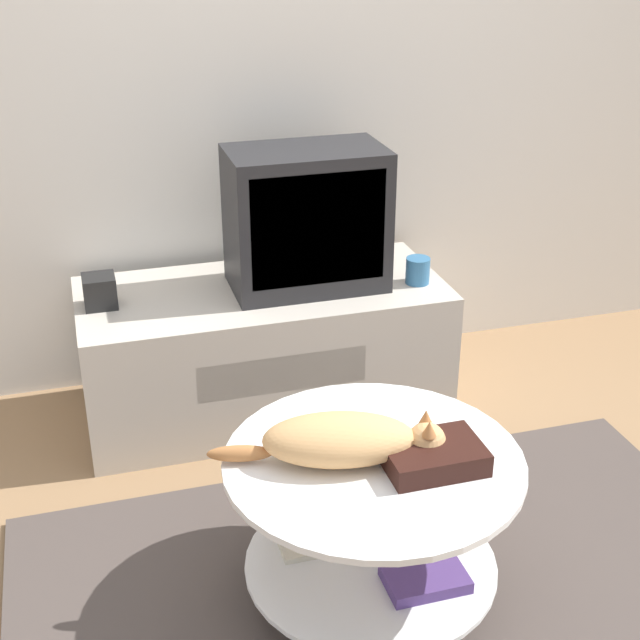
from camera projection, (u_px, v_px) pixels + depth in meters
name	position (u px, v px, depth m)	size (l,w,h in m)	color
ground_plane	(402.00, 606.00, 2.40)	(12.00, 12.00, 0.00)	#93704C
wall_back	(264.00, 31.00, 3.14)	(8.00, 0.05, 2.60)	silver
rug	(402.00, 603.00, 2.40)	(2.07, 1.31, 0.02)	#4C423D
tv_stand	(264.00, 349.00, 3.24)	(1.29, 0.58, 0.48)	beige
tv	(306.00, 219.00, 3.06)	(0.53, 0.31, 0.49)	#232326
speaker	(100.00, 291.00, 2.98)	(0.11, 0.11, 0.11)	black
mug	(418.00, 271.00, 3.16)	(0.09, 0.09, 0.09)	teal
coffee_table	(374.00, 513.00, 2.28)	(0.76, 0.76, 0.45)	#B2B2B7
dvd_box	(433.00, 456.00, 2.17)	(0.24, 0.17, 0.06)	black
cat	(345.00, 440.00, 2.18)	(0.58, 0.27, 0.12)	tan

